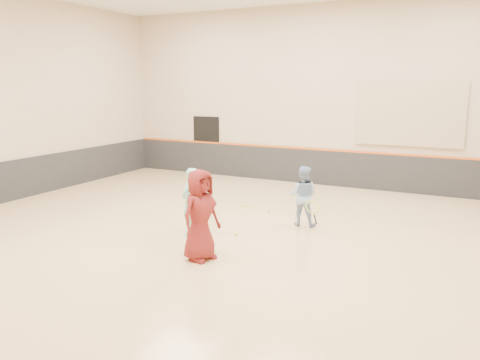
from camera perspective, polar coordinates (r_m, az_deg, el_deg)
The scene contains 14 objects.
room at distance 10.76m, azimuth 0.38°, elevation -2.27°, with size 15.04×12.04×6.22m.
wainscot_back at distance 16.27m, azimuth 9.69°, elevation 1.53°, with size 14.90×0.04×1.20m, color #232326.
wainscot_left at distance 15.54m, azimuth -25.19°, elevation 0.12°, with size 0.04×11.90×1.20m, color #232326.
accent_stripe at distance 16.16m, azimuth 9.75°, elevation 3.69°, with size 14.90×0.03×0.06m, color #D85914.
acoustic_panel at distance 15.46m, azimuth 19.97°, elevation 7.59°, with size 3.20×0.08×2.00m, color tan.
doorway at distance 18.00m, azimuth -4.11°, elevation 4.23°, with size 1.10×0.05×2.20m, color black.
girl at distance 10.64m, azimuth -6.01°, elevation -2.68°, with size 0.57×0.37×1.56m, color #7DD9C2.
instructor at distance 11.46m, azimuth 7.67°, elevation -1.93°, with size 0.71×0.56×1.47m, color #85A4CF.
young_man at distance 9.12m, azimuth -4.86°, elevation -4.27°, with size 0.88×0.57×1.81m, color maroon.
held_racket at distance 11.09m, azimuth 8.78°, elevation -3.25°, with size 0.48×0.48×0.59m, color #C7D62F, non-canonical shape.
spare_racket at distance 13.03m, azimuth 0.77°, elevation -3.11°, with size 0.75×0.75×0.17m, color gold, non-canonical shape.
ball_under_racket at distance 10.72m, azimuth -0.50°, elevation -6.67°, with size 0.07×0.07×0.07m, color yellow.
ball_in_hand at distance 8.85m, azimuth -5.24°, elevation -3.00°, with size 0.07×0.07×0.07m, color #C3E034.
ball_beside_spare at distance 12.69m, azimuth 3.58°, elevation -3.78°, with size 0.07×0.07×0.07m, color yellow.
Camera 1 is at (4.60, -9.38, 3.38)m, focal length 35.00 mm.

